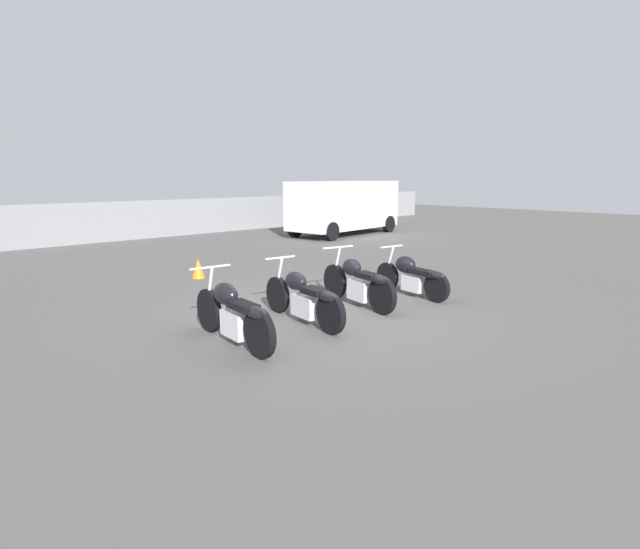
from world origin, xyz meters
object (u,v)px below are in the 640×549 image
motorcycle_slot_1 (304,298)px  parked_van (344,205)px  motorcycle_slot_0 (233,314)px  traffic_cone_near (198,268)px  motorcycle_slot_3 (412,276)px  motorcycle_slot_2 (359,283)px

motorcycle_slot_1 → parked_van: (9.71, 8.24, 0.78)m
motorcycle_slot_0 → traffic_cone_near: bearing=70.8°
motorcycle_slot_0 → traffic_cone_near: size_ratio=4.61×
motorcycle_slot_0 → motorcycle_slot_3: size_ratio=1.11×
motorcycle_slot_0 → parked_van: (11.12, 8.33, 0.75)m
motorcycle_slot_1 → motorcycle_slot_3: motorcycle_slot_1 is taller
motorcycle_slot_0 → motorcycle_slot_3: bearing=5.6°
parked_van → traffic_cone_near: 9.83m
motorcycle_slot_2 → motorcycle_slot_0: bearing=-164.6°
motorcycle_slot_2 → parked_van: bearing=56.0°
traffic_cone_near → motorcycle_slot_0: bearing=-114.9°
motorcycle_slot_2 → traffic_cone_near: bearing=111.4°
motorcycle_slot_1 → motorcycle_slot_3: (2.81, -0.10, -0.01)m
motorcycle_slot_2 → motorcycle_slot_3: size_ratio=1.08×
motorcycle_slot_0 → parked_van: bearing=42.6°
motorcycle_slot_1 → motorcycle_slot_2: bearing=12.6°
parked_van → traffic_cone_near: parked_van is taller
motorcycle_slot_3 → traffic_cone_near: motorcycle_slot_3 is taller
motorcycle_slot_3 → traffic_cone_near: 5.03m
motorcycle_slot_2 → motorcycle_slot_3: (1.36, -0.22, -0.03)m
motorcycle_slot_1 → traffic_cone_near: 4.51m
motorcycle_slot_3 → traffic_cone_near: size_ratio=4.16×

